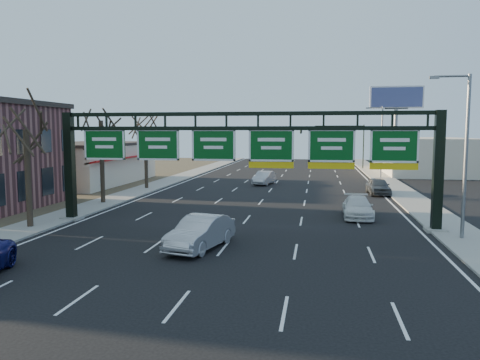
# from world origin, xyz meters

# --- Properties ---
(ground) EXTENTS (160.00, 160.00, 0.00)m
(ground) POSITION_xyz_m (0.00, 0.00, 0.00)
(ground) COLOR black
(ground) RESTS_ON ground
(sidewalk_left) EXTENTS (3.00, 120.00, 0.12)m
(sidewalk_left) POSITION_xyz_m (-12.80, 20.00, 0.06)
(sidewalk_left) COLOR gray
(sidewalk_left) RESTS_ON ground
(sidewalk_right) EXTENTS (3.00, 120.00, 0.12)m
(sidewalk_right) POSITION_xyz_m (12.80, 20.00, 0.06)
(sidewalk_right) COLOR gray
(sidewalk_right) RESTS_ON ground
(dirt_strip_left) EXTENTS (21.00, 120.00, 0.06)m
(dirt_strip_left) POSITION_xyz_m (-25.00, 20.00, 0.03)
(dirt_strip_left) COLOR #473D2B
(dirt_strip_left) RESTS_ON ground
(lane_markings) EXTENTS (21.60, 120.00, 0.01)m
(lane_markings) POSITION_xyz_m (0.00, 20.00, 0.01)
(lane_markings) COLOR white
(lane_markings) RESTS_ON ground
(sign_gantry) EXTENTS (24.60, 1.20, 7.20)m
(sign_gantry) POSITION_xyz_m (0.16, 8.00, 4.63)
(sign_gantry) COLOR black
(sign_gantry) RESTS_ON ground
(cream_strip) EXTENTS (10.90, 18.40, 4.70)m
(cream_strip) POSITION_xyz_m (-21.48, 29.00, 2.36)
(cream_strip) COLOR beige
(cream_strip) RESTS_ON ground
(building_right_distant) EXTENTS (12.00, 20.00, 5.00)m
(building_right_distant) POSITION_xyz_m (20.00, 50.00, 2.50)
(building_right_distant) COLOR beige
(building_right_distant) RESTS_ON ground
(tree_gantry) EXTENTS (3.60, 3.60, 8.48)m
(tree_gantry) POSITION_xyz_m (-12.80, 5.00, 7.11)
(tree_gantry) COLOR black
(tree_gantry) RESTS_ON sidewalk_left
(tree_mid) EXTENTS (3.60, 3.60, 9.24)m
(tree_mid) POSITION_xyz_m (-12.80, 15.00, 7.85)
(tree_mid) COLOR black
(tree_mid) RESTS_ON sidewalk_left
(tree_far) EXTENTS (3.60, 3.60, 8.86)m
(tree_far) POSITION_xyz_m (-12.80, 25.00, 7.48)
(tree_far) COLOR black
(tree_far) RESTS_ON sidewalk_left
(streetlight_near) EXTENTS (2.15, 0.22, 9.00)m
(streetlight_near) POSITION_xyz_m (12.47, 6.00, 5.08)
(streetlight_near) COLOR slate
(streetlight_near) RESTS_ON sidewalk_right
(streetlight_far) EXTENTS (2.15, 0.22, 9.00)m
(streetlight_far) POSITION_xyz_m (12.47, 40.00, 5.08)
(streetlight_far) COLOR slate
(streetlight_far) RESTS_ON sidewalk_right
(billboard_right) EXTENTS (7.00, 0.50, 12.00)m
(billboard_right) POSITION_xyz_m (15.00, 44.98, 9.06)
(billboard_right) COLOR slate
(billboard_right) RESTS_ON ground
(traffic_signal_mast) EXTENTS (10.16, 0.54, 7.00)m
(traffic_signal_mast) POSITION_xyz_m (5.69, 55.00, 5.50)
(traffic_signal_mast) COLOR black
(traffic_signal_mast) RESTS_ON ground
(car_silver_sedan) EXTENTS (2.85, 5.31, 1.66)m
(car_silver_sedan) POSITION_xyz_m (-1.15, 1.80, 0.83)
(car_silver_sedan) COLOR #ABABB0
(car_silver_sedan) RESTS_ON ground
(car_white_wagon) EXTENTS (2.07, 4.93, 1.42)m
(car_white_wagon) POSITION_xyz_m (7.49, 12.07, 0.71)
(car_white_wagon) COLOR white
(car_white_wagon) RESTS_ON ground
(car_grey_far) EXTENTS (2.13, 4.73, 1.57)m
(car_grey_far) POSITION_xyz_m (10.41, 24.59, 0.79)
(car_grey_far) COLOR #464A4C
(car_grey_far) RESTS_ON ground
(car_silver_distant) EXTENTS (2.42, 4.72, 1.48)m
(car_silver_distant) POSITION_xyz_m (-1.19, 31.16, 0.74)
(car_silver_distant) COLOR #ABABB0
(car_silver_distant) RESTS_ON ground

